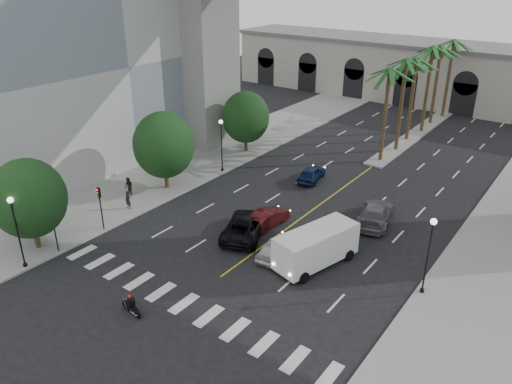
# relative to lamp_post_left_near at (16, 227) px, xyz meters

# --- Properties ---
(ground) EXTENTS (140.00, 140.00, 0.00)m
(ground) POSITION_rel_lamp_post_left_near_xyz_m (11.40, 5.00, -3.22)
(ground) COLOR black
(ground) RESTS_ON ground
(sidewalk_left) EXTENTS (8.00, 100.00, 0.15)m
(sidewalk_left) POSITION_rel_lamp_post_left_near_xyz_m (-3.60, 20.00, -3.15)
(sidewalk_left) COLOR gray
(sidewalk_left) RESTS_ON ground
(sidewalk_right) EXTENTS (8.00, 100.00, 0.15)m
(sidewalk_right) POSITION_rel_lamp_post_left_near_xyz_m (26.40, 20.00, -3.15)
(sidewalk_right) COLOR gray
(sidewalk_right) RESTS_ON ground
(median) EXTENTS (2.00, 24.00, 0.20)m
(median) POSITION_rel_lamp_post_left_near_xyz_m (11.40, 43.00, -3.12)
(median) COLOR gray
(median) RESTS_ON ground
(building_left) EXTENTS (16.50, 32.50, 20.60)m
(building_left) POSITION_rel_lamp_post_left_near_xyz_m (-15.60, 17.00, 7.09)
(building_left) COLOR beige
(building_left) RESTS_ON ground
(pier_building) EXTENTS (71.00, 10.50, 8.50)m
(pier_building) POSITION_rel_lamp_post_left_near_xyz_m (11.40, 60.00, 1.04)
(pier_building) COLOR beige
(pier_building) RESTS_ON ground
(palm_a) EXTENTS (3.20, 3.20, 10.30)m
(palm_a) POSITION_rel_lamp_post_left_near_xyz_m (11.40, 33.00, 5.88)
(palm_a) COLOR #47331E
(palm_a) RESTS_ON ground
(palm_b) EXTENTS (3.20, 3.20, 10.60)m
(palm_b) POSITION_rel_lamp_post_left_near_xyz_m (11.50, 37.00, 6.15)
(palm_b) COLOR #47331E
(palm_b) RESTS_ON ground
(palm_c) EXTENTS (3.20, 3.20, 10.10)m
(palm_c) POSITION_rel_lamp_post_left_near_xyz_m (11.20, 41.00, 5.69)
(palm_c) COLOR #47331E
(palm_c) RESTS_ON ground
(palm_d) EXTENTS (3.20, 3.20, 10.90)m
(palm_d) POSITION_rel_lamp_post_left_near_xyz_m (11.55, 45.00, 6.43)
(palm_d) COLOR #47331E
(palm_d) RESTS_ON ground
(palm_e) EXTENTS (3.20, 3.20, 10.40)m
(palm_e) POSITION_rel_lamp_post_left_near_xyz_m (11.30, 49.00, 5.97)
(palm_e) COLOR #47331E
(palm_e) RESTS_ON ground
(palm_f) EXTENTS (3.20, 3.20, 10.70)m
(palm_f) POSITION_rel_lamp_post_left_near_xyz_m (11.60, 53.00, 6.24)
(palm_f) COLOR #47331E
(palm_f) RESTS_ON ground
(street_tree_near) EXTENTS (5.20, 5.20, 6.89)m
(street_tree_near) POSITION_rel_lamp_post_left_near_xyz_m (-1.60, 2.00, 0.80)
(street_tree_near) COLOR #382616
(street_tree_near) RESTS_ON ground
(street_tree_mid) EXTENTS (5.44, 5.44, 7.21)m
(street_tree_mid) POSITION_rel_lamp_post_left_near_xyz_m (-1.60, 15.00, 0.99)
(street_tree_mid) COLOR #382616
(street_tree_mid) RESTS_ON ground
(street_tree_far) EXTENTS (5.04, 5.04, 6.68)m
(street_tree_far) POSITION_rel_lamp_post_left_near_xyz_m (-1.60, 27.00, 0.68)
(street_tree_far) COLOR #382616
(street_tree_far) RESTS_ON ground
(lamp_post_left_near) EXTENTS (0.40, 0.40, 5.35)m
(lamp_post_left_near) POSITION_rel_lamp_post_left_near_xyz_m (0.00, 0.00, 0.00)
(lamp_post_left_near) COLOR black
(lamp_post_left_near) RESTS_ON ground
(lamp_post_left_far) EXTENTS (0.40, 0.40, 5.35)m
(lamp_post_left_far) POSITION_rel_lamp_post_left_near_xyz_m (0.00, 21.00, 0.00)
(lamp_post_left_far) COLOR black
(lamp_post_left_far) RESTS_ON ground
(lamp_post_right) EXTENTS (0.40, 0.40, 5.35)m
(lamp_post_right) POSITION_rel_lamp_post_left_near_xyz_m (22.80, 13.00, 0.00)
(lamp_post_right) COLOR black
(lamp_post_right) RESTS_ON ground
(traffic_signal_near) EXTENTS (0.25, 0.18, 3.65)m
(traffic_signal_near) POSITION_rel_lamp_post_left_near_xyz_m (0.10, 2.50, -0.71)
(traffic_signal_near) COLOR black
(traffic_signal_near) RESTS_ON ground
(traffic_signal_far) EXTENTS (0.25, 0.18, 3.65)m
(traffic_signal_far) POSITION_rel_lamp_post_left_near_xyz_m (0.10, 6.50, -0.71)
(traffic_signal_far) COLOR black
(traffic_signal_far) RESTS_ON ground
(motorcycle_rider) EXTENTS (1.84, 0.50, 1.33)m
(motorcycle_rider) POSITION_rel_lamp_post_left_near_xyz_m (9.60, 0.99, -2.62)
(motorcycle_rider) COLOR black
(motorcycle_rider) RESTS_ON ground
(car_a) EXTENTS (2.04, 4.11, 1.34)m
(car_a) POSITION_rel_lamp_post_left_near_xyz_m (12.90, 11.34, -2.55)
(car_a) COLOR silver
(car_a) RESTS_ON ground
(car_b) EXTENTS (1.71, 4.32, 1.40)m
(car_b) POSITION_rel_lamp_post_left_near_xyz_m (9.90, 14.58, -2.52)
(car_b) COLOR #430D12
(car_b) RESTS_ON ground
(car_c) EXTENTS (4.72, 6.44, 1.63)m
(car_c) POSITION_rel_lamp_post_left_near_xyz_m (9.37, 12.39, -2.41)
(car_c) COLOR black
(car_c) RESTS_ON ground
(car_d) EXTENTS (3.58, 6.05, 1.64)m
(car_d) POSITION_rel_lamp_post_left_near_xyz_m (16.51, 20.11, -2.40)
(car_d) COLOR slate
(car_d) RESTS_ON ground
(car_e) EXTENTS (2.45, 4.46, 1.44)m
(car_e) POSITION_rel_lamp_post_left_near_xyz_m (8.17, 24.36, -2.50)
(car_e) COLOR #0D1A3F
(car_e) RESTS_ON ground
(cargo_van) EXTENTS (3.83, 6.53, 2.62)m
(cargo_van) POSITION_rel_lamp_post_left_near_xyz_m (15.67, 11.99, -1.76)
(cargo_van) COLOR white
(cargo_van) RESTS_ON ground
(pedestrian_a) EXTENTS (0.58, 0.38, 1.57)m
(pedestrian_a) POSITION_rel_lamp_post_left_near_xyz_m (-1.05, 10.00, -2.28)
(pedestrian_a) COLOR black
(pedestrian_a) RESTS_ON sidewalk_left
(pedestrian_b) EXTENTS (0.86, 0.70, 1.64)m
(pedestrian_b) POSITION_rel_lamp_post_left_near_xyz_m (-3.08, 11.83, -2.25)
(pedestrian_b) COLOR black
(pedestrian_b) RESTS_ON sidewalk_left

